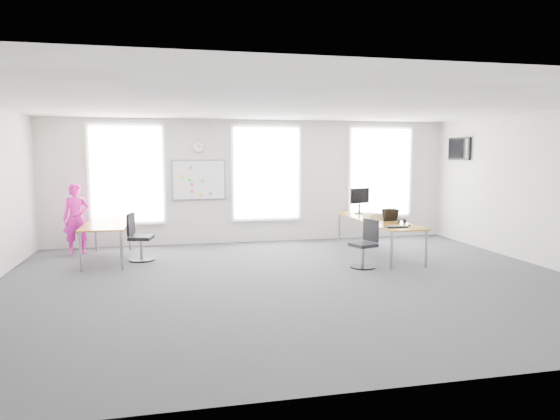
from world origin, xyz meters
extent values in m
plane|color=#2D2D32|center=(0.00, 0.00, 0.00)|extent=(10.00, 10.00, 0.00)
plane|color=white|center=(0.00, 0.00, 3.00)|extent=(10.00, 10.00, 0.00)
plane|color=silver|center=(0.00, 4.00, 1.50)|extent=(10.00, 0.00, 10.00)
plane|color=silver|center=(0.00, -4.00, 1.50)|extent=(10.00, 0.00, 10.00)
plane|color=silver|center=(5.00, 0.00, 1.50)|extent=(0.00, 10.00, 10.00)
cube|color=white|center=(-3.00, 3.97, 1.70)|extent=(1.60, 0.06, 2.20)
cube|color=white|center=(0.30, 3.97, 1.70)|extent=(1.60, 0.06, 2.20)
cube|color=white|center=(3.30, 3.97, 1.70)|extent=(1.60, 0.06, 2.20)
cube|color=#BB7B23|center=(2.37, 1.95, 0.74)|extent=(0.83, 3.11, 0.03)
cylinder|color=gray|center=(2.02, 0.45, 0.36)|extent=(0.05, 0.05, 0.73)
cylinder|color=gray|center=(2.73, 0.45, 0.36)|extent=(0.05, 0.05, 0.73)
cylinder|color=gray|center=(2.02, 3.44, 0.36)|extent=(0.05, 0.05, 0.73)
cylinder|color=gray|center=(2.73, 3.44, 0.36)|extent=(0.05, 0.05, 0.73)
cube|color=#BB7B23|center=(-3.31, 2.54, 0.76)|extent=(0.85, 2.12, 0.03)
cylinder|color=gray|center=(-3.67, 1.54, 0.37)|extent=(0.05, 0.05, 0.74)
cylinder|color=gray|center=(-2.95, 1.54, 0.37)|extent=(0.05, 0.05, 0.74)
cylinder|color=gray|center=(-3.67, 3.54, 0.37)|extent=(0.05, 0.05, 0.74)
cylinder|color=gray|center=(-2.95, 3.54, 0.37)|extent=(0.05, 0.05, 0.74)
cylinder|color=black|center=(1.56, 0.73, 0.01)|extent=(0.49, 0.49, 0.03)
cylinder|color=gray|center=(1.56, 0.73, 0.23)|extent=(0.06, 0.06, 0.40)
cube|color=black|center=(1.56, 0.73, 0.44)|extent=(0.53, 0.53, 0.07)
cube|color=black|center=(1.74, 0.79, 0.71)|extent=(0.18, 0.39, 0.43)
cylinder|color=black|center=(-2.63, 2.32, 0.02)|extent=(0.52, 0.52, 0.03)
cylinder|color=gray|center=(-2.63, 2.32, 0.24)|extent=(0.06, 0.06, 0.42)
cube|color=black|center=(-2.63, 2.32, 0.47)|extent=(0.53, 0.53, 0.07)
cube|color=black|center=(-2.83, 2.36, 0.75)|extent=(0.14, 0.42, 0.45)
imported|color=#E717A5|center=(-4.04, 3.36, 0.77)|extent=(0.57, 0.37, 1.54)
cube|color=white|center=(-1.35, 3.97, 1.55)|extent=(1.20, 0.03, 0.90)
cylinder|color=gray|center=(-1.35, 3.97, 2.35)|extent=(0.30, 0.04, 0.30)
cube|color=black|center=(4.95, 3.00, 2.30)|extent=(0.06, 0.90, 0.55)
cube|color=black|center=(2.23, 0.71, 0.77)|extent=(0.45, 0.17, 0.02)
ellipsoid|color=black|center=(2.56, 0.83, 0.78)|extent=(0.10, 0.12, 0.04)
cylinder|color=black|center=(2.45, 1.17, 0.76)|extent=(0.08, 0.08, 0.01)
cylinder|color=black|center=(2.51, 1.20, 0.80)|extent=(0.04, 0.08, 0.08)
cylinder|color=black|center=(2.64, 1.20, 0.80)|extent=(0.04, 0.08, 0.08)
cylinder|color=gold|center=(2.51, 1.20, 0.80)|extent=(0.01, 0.09, 0.09)
cube|color=black|center=(2.58, 1.20, 0.85)|extent=(0.15, 0.02, 0.01)
cube|color=black|center=(2.48, 1.59, 0.89)|extent=(0.34, 0.11, 0.27)
cube|color=orange|center=(2.48, 1.51, 0.88)|extent=(0.32, 0.12, 0.25)
cube|color=black|center=(2.48, 1.50, 0.89)|extent=(0.34, 0.13, 0.26)
cube|color=#F6EAC7|center=(2.29, 2.04, 0.82)|extent=(0.41, 0.35, 0.12)
cylinder|color=black|center=(2.37, 3.01, 0.77)|extent=(0.22, 0.22, 0.02)
cylinder|color=black|center=(2.37, 3.01, 0.88)|extent=(0.04, 0.04, 0.22)
cube|color=black|center=(2.37, 2.99, 1.18)|extent=(0.53, 0.21, 0.37)
cube|color=black|center=(2.37, 2.97, 1.18)|extent=(0.48, 0.17, 0.33)
camera|label=1|loc=(-2.02, -8.11, 2.18)|focal=32.00mm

